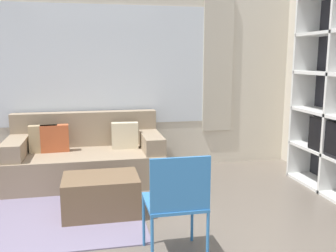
{
  "coord_description": "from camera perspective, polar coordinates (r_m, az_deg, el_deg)",
  "views": [
    {
      "loc": [
        -0.11,
        -2.04,
        1.55
      ],
      "look_at": [
        0.67,
        1.73,
        0.85
      ],
      "focal_mm": 40.0,
      "sensor_mm": 36.0,
      "label": 1
    }
  ],
  "objects": [
    {
      "name": "folding_chair",
      "position": [
        2.85,
        1.3,
        -10.92
      ],
      "size": [
        0.44,
        0.46,
        0.86
      ],
      "rotation": [
        0.0,
        0.0,
        3.14
      ],
      "color": "#3375B7",
      "rests_on": "ground_plane"
    },
    {
      "name": "ottoman",
      "position": [
        3.87,
        -10.15,
        -10.33
      ],
      "size": [
        0.75,
        0.54,
        0.39
      ],
      "color": "brown",
      "rests_on": "ground_plane"
    },
    {
      "name": "couch_main",
      "position": [
        4.89,
        -12.38,
        -4.69
      ],
      "size": [
        1.88,
        0.93,
        0.85
      ],
      "color": "gray",
      "rests_on": "ground_plane"
    },
    {
      "name": "wall_back",
      "position": [
        5.22,
        -10.61,
        7.99
      ],
      "size": [
        6.75,
        0.11,
        2.7
      ],
      "color": "beige",
      "rests_on": "ground_plane"
    },
    {
      "name": "area_rug",
      "position": [
        4.16,
        -24.04,
        -12.4
      ],
      "size": [
        2.76,
        1.74,
        0.01
      ],
      "primitive_type": "cube",
      "color": "slate",
      "rests_on": "ground_plane"
    }
  ]
}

